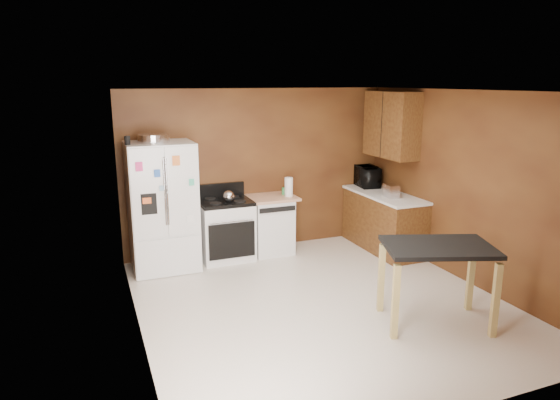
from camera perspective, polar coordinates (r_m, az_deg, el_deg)
floor at (r=6.16m, az=4.68°, el=-11.64°), size 4.50×4.50×0.00m
ceiling at (r=5.58m, az=5.19°, el=12.30°), size 4.50×4.50×0.00m
wall_back at (r=7.78m, az=-2.48°, el=3.41°), size 4.20×0.00×4.20m
wall_front at (r=3.95m, az=19.72°, el=-7.52°), size 4.20×0.00×4.20m
wall_left at (r=5.18m, az=-16.37°, el=-2.30°), size 0.00×4.50×4.50m
wall_right at (r=6.92m, az=20.69°, el=1.27°), size 0.00×4.50×4.50m
roasting_pan at (r=6.99m, az=-14.29°, el=6.87°), size 0.44×0.44×0.11m
pen_cup at (r=6.79m, az=-17.06°, el=6.54°), size 0.08×0.08×0.11m
kettle at (r=7.23m, az=-5.90°, el=0.43°), size 0.17×0.17×0.17m
paper_towel at (r=7.58m, az=1.00°, el=1.51°), size 0.15×0.15×0.29m
green_canister at (r=7.72m, az=0.56°, el=1.04°), size 0.13×0.13×0.11m
toaster at (r=7.69m, az=12.58°, el=1.04°), size 0.19×0.28×0.19m
microwave at (r=8.41m, az=9.85°, el=2.63°), size 0.44×0.60×0.31m
refrigerator at (r=7.12m, az=-13.27°, el=-0.76°), size 0.90×0.80×1.80m
gas_range at (r=7.47m, az=-6.24°, el=-3.30°), size 0.76×0.68×1.10m
dishwasher at (r=7.71m, az=-1.12°, el=-2.76°), size 0.78×0.63×0.89m
right_cabinets at (r=7.97m, az=11.99°, el=0.87°), size 0.63×1.58×2.45m
island at (r=5.64m, az=17.58°, el=-6.34°), size 1.32×1.09×0.91m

